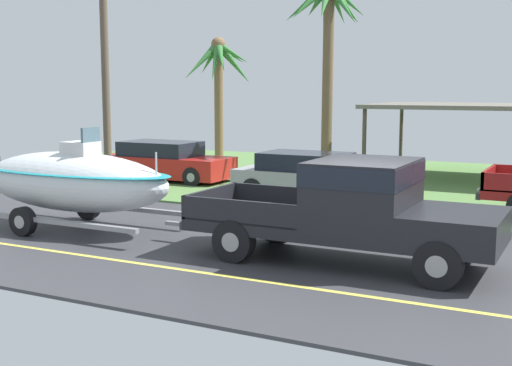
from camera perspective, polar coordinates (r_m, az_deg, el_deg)
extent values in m
cube|color=#38383D|center=(12.74, 8.35, -6.89)|extent=(36.00, 8.00, 0.06)
cube|color=#567F42|center=(23.23, 17.16, -0.34)|extent=(36.00, 14.00, 0.11)
cube|color=#DBCC4C|center=(11.10, 5.31, -8.91)|extent=(34.20, 0.12, 0.01)
cube|color=black|center=(12.72, 7.23, -3.84)|extent=(5.74, 2.07, 0.22)
cube|color=black|center=(12.13, 16.48, -3.24)|extent=(1.61, 2.07, 0.38)
cube|color=black|center=(12.47, 9.02, -0.81)|extent=(1.72, 2.07, 1.19)
cube|color=black|center=(12.41, 9.06, 0.86)|extent=(1.74, 2.09, 0.38)
cube|color=black|center=(13.34, 0.49, -2.65)|extent=(2.41, 2.07, 0.04)
cube|color=black|center=(14.19, 2.30, -1.17)|extent=(2.41, 0.08, 0.45)
cube|color=black|center=(12.44, -1.56, -2.47)|extent=(2.41, 0.08, 0.45)
cube|color=black|center=(13.86, -3.82, -1.40)|extent=(0.08, 2.07, 0.45)
cube|color=#333338|center=(13.98, -4.16, -2.97)|extent=(0.12, 1.86, 0.16)
sphere|color=#B2B2B7|center=(14.03, -4.58, -2.72)|extent=(0.10, 0.10, 0.10)
cylinder|color=black|center=(13.14, 16.80, -4.76)|extent=(0.80, 0.28, 0.80)
cylinder|color=#9E9EA3|center=(13.14, 16.80, -4.76)|extent=(0.36, 0.29, 0.36)
cylinder|color=black|center=(11.38, 15.09, -6.66)|extent=(0.80, 0.28, 0.80)
cylinder|color=#9E9EA3|center=(11.38, 15.09, -6.66)|extent=(0.36, 0.29, 0.36)
cylinder|color=black|center=(14.27, 1.72, -3.42)|extent=(0.80, 0.28, 0.80)
cylinder|color=#9E9EA3|center=(14.27, 1.72, -3.42)|extent=(0.36, 0.29, 0.36)
cylinder|color=black|center=(12.67, -1.88, -4.89)|extent=(0.80, 0.28, 0.80)
cylinder|color=#9E9EA3|center=(12.67, -1.88, -4.89)|extent=(0.36, 0.29, 0.36)
cube|color=gray|center=(14.31, -6.10, -3.51)|extent=(0.90, 0.10, 0.08)
cube|color=gray|center=(16.87, -12.79, -1.90)|extent=(5.10, 0.12, 0.10)
cube|color=gray|center=(15.42, -17.57, -3.01)|extent=(5.10, 0.12, 0.10)
cylinder|color=black|center=(17.26, -13.96, -1.92)|extent=(0.64, 0.22, 0.64)
cylinder|color=#9E9EA3|center=(17.26, -13.96, -1.92)|extent=(0.29, 0.23, 0.29)
cylinder|color=black|center=(15.75, -19.04, -3.07)|extent=(0.64, 0.22, 0.64)
cylinder|color=#9E9EA3|center=(15.75, -19.04, -3.07)|extent=(0.29, 0.23, 0.29)
ellipsoid|color=silver|center=(16.02, -15.17, 0.13)|extent=(5.17, 1.81, 1.36)
ellipsoid|color=teal|center=(15.99, -15.20, 0.97)|extent=(5.28, 1.85, 0.12)
cube|color=silver|center=(15.78, -14.55, 2.22)|extent=(0.70, 0.60, 0.65)
cube|color=slate|center=(15.54, -13.78, 3.92)|extent=(0.06, 0.56, 0.36)
cylinder|color=silver|center=(14.50, -8.41, 1.60)|extent=(0.04, 0.04, 0.50)
cube|color=maroon|center=(18.36, 19.02, 0.50)|extent=(0.08, 2.09, 0.45)
cube|color=#333338|center=(18.42, 18.66, -0.70)|extent=(0.12, 1.88, 0.16)
sphere|color=#B2B2B7|center=(18.43, 18.30, -0.52)|extent=(0.10, 0.10, 0.10)
cube|color=#B21E19|center=(23.77, -7.56, 1.44)|extent=(4.68, 1.83, 0.70)
cube|color=black|center=(23.84, -8.05, 2.89)|extent=(2.62, 1.68, 0.50)
cylinder|color=black|center=(23.63, -3.23, 0.96)|extent=(0.66, 0.22, 0.66)
cylinder|color=#9E9EA3|center=(23.63, -3.23, 0.96)|extent=(0.30, 0.23, 0.30)
cylinder|color=black|center=(22.23, -5.38, 0.50)|extent=(0.66, 0.22, 0.66)
cylinder|color=#9E9EA3|center=(22.23, -5.38, 0.50)|extent=(0.30, 0.23, 0.30)
cylinder|color=black|center=(25.38, -9.45, 1.36)|extent=(0.66, 0.22, 0.66)
cylinder|color=#9E9EA3|center=(25.38, -9.45, 1.36)|extent=(0.30, 0.23, 0.30)
cylinder|color=black|center=(24.08, -11.79, 0.94)|extent=(0.66, 0.22, 0.66)
cylinder|color=#9E9EA3|center=(24.08, -11.79, 0.94)|extent=(0.30, 0.23, 0.30)
cube|color=#99999E|center=(19.54, 4.80, 0.06)|extent=(4.45, 1.79, 0.70)
cube|color=black|center=(19.56, 4.21, 1.84)|extent=(2.49, 1.64, 0.50)
cylinder|color=black|center=(19.82, 9.73, -0.51)|extent=(0.66, 0.22, 0.66)
cylinder|color=#9E9EA3|center=(19.82, 9.73, -0.51)|extent=(0.30, 0.23, 0.30)
cylinder|color=black|center=(18.30, 8.21, -1.17)|extent=(0.66, 0.22, 0.66)
cylinder|color=#9E9EA3|center=(18.30, 8.21, -1.17)|extent=(0.30, 0.23, 0.30)
cylinder|color=black|center=(20.91, 1.80, 0.05)|extent=(0.66, 0.22, 0.66)
cylinder|color=#9E9EA3|center=(20.91, 1.80, 0.05)|extent=(0.30, 0.23, 0.30)
cylinder|color=black|center=(19.48, -0.23, -0.54)|extent=(0.66, 0.22, 0.66)
cylinder|color=#9E9EA3|center=(19.48, -0.23, -0.54)|extent=(0.30, 0.23, 0.30)
cylinder|color=#4C4238|center=(27.94, 12.12, 3.81)|extent=(0.14, 0.14, 2.53)
cylinder|color=#4C4238|center=(23.41, 9.09, 3.11)|extent=(0.14, 0.14, 2.53)
cube|color=#6B665B|center=(24.81, 19.09, 6.13)|extent=(7.90, 5.23, 0.14)
cylinder|color=brown|center=(23.55, 6.05, 8.26)|extent=(0.37, 0.47, 6.69)
cone|color=#387A38|center=(23.58, 7.40, 14.77)|extent=(1.39, 0.55, 1.58)
cone|color=#387A38|center=(23.90, 7.66, 15.01)|extent=(1.36, 1.11, 1.28)
cone|color=#387A38|center=(24.25, 6.85, 14.72)|extent=(0.50, 1.47, 1.45)
cone|color=#387A38|center=(24.36, 5.92, 14.12)|extent=(1.15, 1.66, 1.96)
cone|color=#387A38|center=(24.17, 5.29, 15.09)|extent=(1.40, 1.05, 1.26)
cone|color=#387A38|center=(23.66, 4.35, 14.93)|extent=(1.65, 1.06, 1.48)
cone|color=#387A38|center=(23.29, 4.64, 15.05)|extent=(1.24, 1.67, 1.50)
cone|color=#387A38|center=(22.96, 5.85, 15.07)|extent=(0.79, 1.85, 1.57)
cone|color=#387A38|center=(23.17, 7.27, 14.79)|extent=(1.60, 1.13, 1.66)
cylinder|color=brown|center=(28.05, -3.16, 6.51)|extent=(0.36, 0.38, 4.99)
cone|color=#387A38|center=(27.82, -1.96, 10.86)|extent=(1.46, 0.45, 1.01)
cone|color=#387A38|center=(28.28, -1.85, 10.01)|extent=(1.39, 1.50, 1.82)
cone|color=#387A38|center=(28.56, -2.10, 10.83)|extent=(0.79, 1.61, 1.01)
cone|color=#387A38|center=(28.83, -2.95, 10.45)|extent=(0.93, 1.73, 1.33)
cone|color=#387A38|center=(28.47, -3.90, 10.39)|extent=(1.32, 0.71, 1.36)
cone|color=#387A38|center=(28.27, -4.26, 10.59)|extent=(1.41, 0.61, 1.25)
cone|color=#387A38|center=(27.71, -4.61, 10.17)|extent=(1.22, 1.66, 1.66)
cone|color=#387A38|center=(27.49, -3.46, 10.12)|extent=(0.77, 1.48, 1.71)
cone|color=#387A38|center=(27.52, -3.01, 10.67)|extent=(1.15, 1.30, 1.25)
sphere|color=brown|center=(28.09, -3.20, 11.60)|extent=(0.58, 0.58, 0.58)
cylinder|color=brown|center=(21.66, -12.63, 10.79)|extent=(0.24, 0.24, 8.69)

